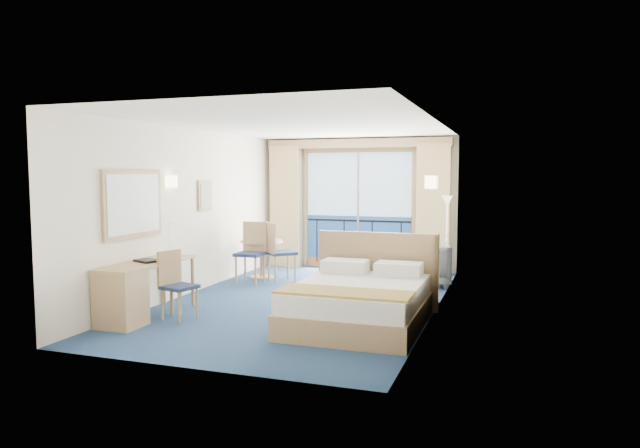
{
  "coord_description": "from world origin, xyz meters",
  "views": [
    {
      "loc": [
        3.02,
        -8.14,
        1.96
      ],
      "look_at": [
        0.19,
        0.2,
        1.19
      ],
      "focal_mm": 32.0,
      "sensor_mm": 36.0,
      "label": 1
    }
  ],
  "objects": [
    {
      "name": "floor",
      "position": [
        0.0,
        0.0,
        0.0
      ],
      "size": [
        6.5,
        6.5,
        0.0
      ],
      "primitive_type": "plane",
      "color": "navy",
      "rests_on": "ground"
    },
    {
      "name": "room_walls",
      "position": [
        0.0,
        0.0,
        1.78
      ],
      "size": [
        4.04,
        6.54,
        2.72
      ],
      "color": "silver",
      "rests_on": "ground"
    },
    {
      "name": "balcony_door",
      "position": [
        -0.01,
        3.22,
        1.14
      ],
      "size": [
        2.36,
        0.03,
        2.52
      ],
      "color": "navy",
      "rests_on": "room_walls"
    },
    {
      "name": "curtain_left",
      "position": [
        -1.55,
        3.07,
        1.28
      ],
      "size": [
        0.65,
        0.22,
        2.55
      ],
      "primitive_type": "cube",
      "color": "tan",
      "rests_on": "room_walls"
    },
    {
      "name": "curtain_right",
      "position": [
        1.55,
        3.07,
        1.28
      ],
      "size": [
        0.65,
        0.22,
        2.55
      ],
      "primitive_type": "cube",
      "color": "tan",
      "rests_on": "room_walls"
    },
    {
      "name": "pelmet",
      "position": [
        0.0,
        3.1,
        2.58
      ],
      "size": [
        3.8,
        0.25,
        0.18
      ],
      "primitive_type": "cube",
      "color": "tan",
      "rests_on": "room_walls"
    },
    {
      "name": "mirror",
      "position": [
        -1.97,
        -1.5,
        1.55
      ],
      "size": [
        0.05,
        1.25,
        0.95
      ],
      "color": "tan",
      "rests_on": "room_walls"
    },
    {
      "name": "wall_print",
      "position": [
        -1.97,
        0.45,
        1.6
      ],
      "size": [
        0.04,
        0.42,
        0.52
      ],
      "color": "tan",
      "rests_on": "room_walls"
    },
    {
      "name": "sconce_left",
      "position": [
        -1.94,
        -0.6,
        1.85
      ],
      "size": [
        0.18,
        0.18,
        0.18
      ],
      "primitive_type": "cylinder",
      "color": "#FFE6B2",
      "rests_on": "room_walls"
    },
    {
      "name": "sconce_right",
      "position": [
        1.94,
        -0.15,
        1.85
      ],
      "size": [
        0.18,
        0.18,
        0.18
      ],
      "primitive_type": "cylinder",
      "color": "#FFE6B2",
      "rests_on": "room_walls"
    },
    {
      "name": "bed",
      "position": [
        1.17,
        -1.06,
        0.31
      ],
      "size": [
        1.78,
        2.11,
        1.12
      ],
      "color": "tan",
      "rests_on": "ground"
    },
    {
      "name": "nightstand",
      "position": [
        1.76,
        0.42,
        0.29
      ],
      "size": [
        0.44,
        0.42,
        0.58
      ],
      "primitive_type": "cube",
      "color": "tan",
      "rests_on": "ground"
    },
    {
      "name": "phone",
      "position": [
        1.8,
        0.43,
        0.62
      ],
      "size": [
        0.21,
        0.16,
        0.09
      ],
      "primitive_type": "cube",
      "rotation": [
        0.0,
        0.0,
        0.05
      ],
      "color": "beige",
      "rests_on": "nightstand"
    },
    {
      "name": "armchair",
      "position": [
        1.59,
        1.89,
        0.38
      ],
      "size": [
        0.98,
        1.0,
        0.76
      ],
      "primitive_type": "imported",
      "rotation": [
        0.0,
        0.0,
        3.37
      ],
      "color": "#454C54",
      "rests_on": "ground"
    },
    {
      "name": "floor_lamp",
      "position": [
        1.88,
        2.5,
        1.18
      ],
      "size": [
        0.22,
        0.22,
        1.56
      ],
      "color": "silver",
      "rests_on": "ground"
    },
    {
      "name": "desk",
      "position": [
        -1.71,
        -2.03,
        0.42
      ],
      "size": [
        0.56,
        1.63,
        0.76
      ],
      "color": "tan",
      "rests_on": "ground"
    },
    {
      "name": "desk_chair",
      "position": [
        -1.28,
        -1.57,
        0.52
      ],
      "size": [
        0.5,
        0.49,
        0.93
      ],
      "rotation": [
        0.0,
        0.0,
        1.31
      ],
      "color": "#1E2947",
      "rests_on": "ground"
    },
    {
      "name": "folder",
      "position": [
        -1.7,
        -1.59,
        0.78
      ],
      "size": [
        0.4,
        0.35,
        0.03
      ],
      "primitive_type": "cube",
      "rotation": [
        0.0,
        0.0,
        -0.39
      ],
      "color": "black",
      "rests_on": "desk"
    },
    {
      "name": "desk_lamp",
      "position": [
        -1.74,
        -0.98,
        1.13
      ],
      "size": [
        0.13,
        0.13,
        0.49
      ],
      "color": "silver",
      "rests_on": "desk"
    },
    {
      "name": "round_table",
      "position": [
        -1.46,
        1.62,
        0.54
      ],
      "size": [
        0.8,
        0.8,
        0.72
      ],
      "color": "tan",
      "rests_on": "ground"
    },
    {
      "name": "table_chair_a",
      "position": [
        -1.04,
        1.38,
        0.61
      ],
      "size": [
        0.67,
        0.67,
        1.09
      ],
      "rotation": [
        0.0,
        0.0,
        2.31
      ],
      "color": "#1E2947",
      "rests_on": "ground"
    },
    {
      "name": "table_chair_b",
      "position": [
        -1.44,
        1.17,
        0.62
      ],
      "size": [
        0.48,
        0.49,
        1.1
      ],
      "rotation": [
        0.0,
        0.0,
        0.02
      ],
      "color": "#1E2947",
      "rests_on": "ground"
    }
  ]
}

